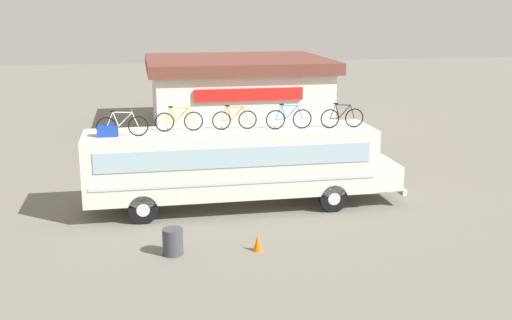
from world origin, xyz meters
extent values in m
plane|color=slate|center=(0.00, 0.00, 0.00)|extent=(120.00, 120.00, 0.00)
cube|color=silver|center=(0.00, 0.00, 1.83)|extent=(10.80, 2.58, 2.38)
cube|color=silver|center=(5.93, 0.00, 1.11)|extent=(1.05, 2.37, 0.93)
cube|color=#99B7C6|center=(0.00, -1.30, 2.29)|extent=(9.94, 0.04, 0.72)
cube|color=#99B7C6|center=(0.00, 1.30, 2.29)|extent=(9.94, 0.04, 0.72)
cube|color=silver|center=(0.00, -1.31, 1.36)|extent=(10.37, 0.03, 0.12)
cube|color=silver|center=(0.00, 1.31, 1.36)|extent=(10.37, 0.03, 0.12)
cube|color=silver|center=(6.51, 0.00, 0.57)|extent=(0.16, 2.45, 0.24)
cylinder|color=black|center=(3.67, -1.15, 0.52)|extent=(1.05, 0.28, 1.05)
cylinder|color=silver|center=(3.67, -1.15, 0.52)|extent=(0.47, 0.30, 0.47)
cylinder|color=black|center=(3.67, 1.15, 0.52)|extent=(1.05, 0.28, 1.05)
cylinder|color=silver|center=(3.67, 1.15, 0.52)|extent=(0.47, 0.30, 0.47)
cylinder|color=black|center=(-3.35, -1.15, 0.52)|extent=(1.05, 0.28, 1.05)
cylinder|color=silver|center=(-3.35, -1.15, 0.52)|extent=(0.47, 0.30, 0.47)
cylinder|color=black|center=(-3.35, 1.15, 0.52)|extent=(1.05, 0.28, 1.05)
cylinder|color=silver|center=(-3.35, 1.15, 0.52)|extent=(0.47, 0.30, 0.47)
cube|color=#193899|center=(-4.46, -0.23, 3.23)|extent=(0.72, 0.44, 0.41)
torus|color=black|center=(-4.48, -0.41, 3.38)|extent=(0.72, 0.04, 0.72)
torus|color=black|center=(-3.38, -0.41, 3.38)|extent=(0.72, 0.04, 0.72)
cylinder|color=white|center=(-4.15, -0.41, 3.66)|extent=(0.21, 0.04, 0.52)
cylinder|color=white|center=(-3.82, -0.41, 3.64)|extent=(0.51, 0.04, 0.50)
cylinder|color=white|center=(-3.91, -0.41, 3.89)|extent=(0.66, 0.04, 0.07)
cylinder|color=white|center=(-4.27, -0.41, 3.39)|extent=(0.42, 0.03, 0.05)
cylinder|color=white|center=(-4.36, -0.41, 3.65)|extent=(0.27, 0.03, 0.54)
cylinder|color=white|center=(-3.48, -0.41, 3.63)|extent=(0.23, 0.03, 0.50)
cylinder|color=silver|center=(-3.58, -0.41, 3.92)|extent=(0.03, 0.44, 0.03)
ellipsoid|color=black|center=(-4.24, -0.41, 3.95)|extent=(0.20, 0.08, 0.06)
torus|color=black|center=(-2.43, 0.20, 3.38)|extent=(0.71, 0.04, 0.71)
torus|color=black|center=(-1.37, 0.20, 3.38)|extent=(0.71, 0.04, 0.71)
cylinder|color=#B2B20C|center=(-2.11, 0.20, 3.65)|extent=(0.20, 0.04, 0.51)
cylinder|color=#B2B20C|center=(-1.79, 0.20, 3.63)|extent=(0.49, 0.04, 0.49)
cylinder|color=#B2B20C|center=(-1.88, 0.20, 3.88)|extent=(0.64, 0.04, 0.07)
cylinder|color=#B2B20C|center=(-2.23, 0.20, 3.39)|extent=(0.41, 0.03, 0.05)
cylinder|color=#B2B20C|center=(-2.31, 0.20, 3.64)|extent=(0.26, 0.03, 0.53)
cylinder|color=#B2B20C|center=(-1.46, 0.20, 3.62)|extent=(0.22, 0.03, 0.50)
cylinder|color=silver|center=(-1.56, 0.20, 3.91)|extent=(0.03, 0.44, 0.03)
ellipsoid|color=black|center=(-2.20, 0.20, 3.94)|extent=(0.20, 0.08, 0.06)
torus|color=black|center=(-0.33, 0.15, 3.37)|extent=(0.70, 0.04, 0.70)
torus|color=black|center=(0.65, 0.15, 3.37)|extent=(0.70, 0.04, 0.70)
cylinder|color=orange|center=(-0.04, 0.15, 3.64)|extent=(0.19, 0.04, 0.50)
cylinder|color=orange|center=(0.26, 0.15, 3.62)|extent=(0.46, 0.04, 0.48)
cylinder|color=orange|center=(0.18, 0.15, 3.87)|extent=(0.59, 0.04, 0.07)
cylinder|color=orange|center=(-0.15, 0.15, 3.38)|extent=(0.38, 0.03, 0.05)
cylinder|color=orange|center=(-0.23, 0.15, 3.63)|extent=(0.24, 0.03, 0.52)
cylinder|color=orange|center=(0.56, 0.15, 3.61)|extent=(0.21, 0.03, 0.49)
cylinder|color=silver|center=(0.48, 0.15, 3.90)|extent=(0.03, 0.44, 0.03)
ellipsoid|color=black|center=(-0.12, 0.15, 3.92)|extent=(0.20, 0.08, 0.06)
torus|color=black|center=(1.66, -0.15, 3.39)|extent=(0.73, 0.04, 0.73)
torus|color=black|center=(2.69, -0.15, 3.39)|extent=(0.73, 0.04, 0.73)
cylinder|color=#197FDB|center=(1.97, -0.15, 3.67)|extent=(0.20, 0.04, 0.53)
cylinder|color=#197FDB|center=(2.28, -0.15, 3.65)|extent=(0.48, 0.04, 0.51)
cylinder|color=#197FDB|center=(2.19, -0.15, 3.91)|extent=(0.62, 0.04, 0.07)
cylinder|color=#197FDB|center=(1.85, -0.15, 3.40)|extent=(0.39, 0.03, 0.05)
cylinder|color=#197FDB|center=(1.77, -0.15, 3.66)|extent=(0.25, 0.03, 0.55)
cylinder|color=#197FDB|center=(2.60, -0.15, 3.64)|extent=(0.22, 0.03, 0.51)
cylinder|color=silver|center=(2.50, -0.15, 3.94)|extent=(0.03, 0.44, 0.03)
ellipsoid|color=black|center=(1.89, -0.15, 3.96)|extent=(0.20, 0.08, 0.06)
torus|color=black|center=(3.72, -0.30, 3.39)|extent=(0.73, 0.04, 0.73)
torus|color=black|center=(4.69, -0.30, 3.39)|extent=(0.73, 0.04, 0.73)
cylinder|color=black|center=(4.01, -0.30, 3.66)|extent=(0.19, 0.04, 0.52)
cylinder|color=black|center=(4.30, -0.30, 3.64)|extent=(0.45, 0.04, 0.50)
cylinder|color=black|center=(4.22, -0.30, 3.90)|extent=(0.58, 0.04, 0.07)
cylinder|color=black|center=(3.91, -0.30, 3.40)|extent=(0.37, 0.03, 0.05)
cylinder|color=black|center=(3.83, -0.30, 3.65)|extent=(0.24, 0.03, 0.54)
cylinder|color=black|center=(4.60, -0.30, 3.63)|extent=(0.20, 0.03, 0.51)
cylinder|color=silver|center=(4.51, -0.30, 3.93)|extent=(0.03, 0.44, 0.03)
ellipsoid|color=black|center=(3.94, -0.30, 3.96)|extent=(0.20, 0.08, 0.06)
cube|color=silver|center=(2.88, 16.87, 1.76)|extent=(10.45, 8.90, 3.52)
cube|color=brown|center=(2.88, 16.87, 3.87)|extent=(11.28, 9.61, 0.70)
cube|color=red|center=(2.88, 12.32, 2.53)|extent=(6.27, 0.16, 0.70)
cylinder|color=#3F3F47|center=(-2.48, -4.21, 0.42)|extent=(0.64, 0.64, 0.84)
cone|color=orange|center=(0.17, -4.42, 0.28)|extent=(0.31, 0.31, 0.55)
camera|label=1|loc=(-3.34, -22.66, 7.65)|focal=44.04mm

